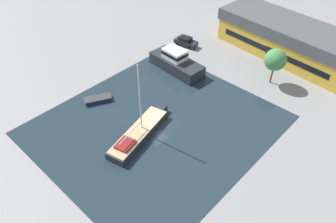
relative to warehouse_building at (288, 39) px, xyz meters
name	(u,v)px	position (x,y,z in m)	size (l,w,h in m)	color
ground_plane	(157,125)	(-3.74, -29.65, -3.12)	(440.00, 440.00, 0.00)	gray
water_canal	(157,125)	(-3.74, -29.65, -3.12)	(27.77, 30.69, 0.01)	#1E2D38
warehouse_building	(288,39)	(0.00, 0.00, 0.00)	(26.18, 11.47, 6.16)	gold
quay_tree_near_building	(275,60)	(2.63, -9.69, 1.14)	(3.48, 3.48, 6.01)	brown
parked_car	(186,41)	(-15.39, -9.91, -2.26)	(4.64, 2.54, 1.72)	#1E2328
sailboat_moored	(139,133)	(-3.89, -32.83, -2.51)	(5.11, 12.20, 10.92)	#23282D
motor_cruiser	(176,62)	(-11.24, -17.30, -1.76)	(10.35, 4.39, 3.67)	#23282D
small_dinghy	(98,99)	(-14.05, -31.95, -2.80)	(3.31, 4.36, 0.62)	#19234C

